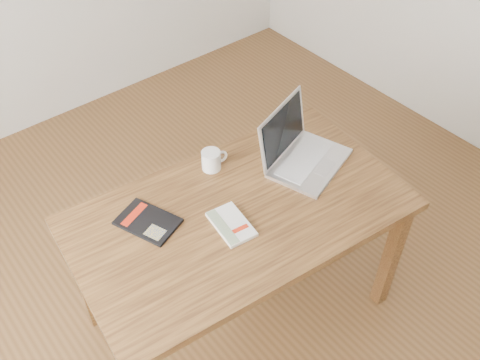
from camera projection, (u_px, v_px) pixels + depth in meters
room at (219, 74)px, 1.87m from camera, size 4.04×4.04×2.70m
desk at (240, 224)px, 2.29m from camera, size 1.48×0.95×0.75m
white_guidebook at (231, 224)px, 2.16m from camera, size 0.15×0.22×0.02m
black_guidebook at (148, 222)px, 2.18m from camera, size 0.24×0.29×0.01m
laptop at (300, 151)px, 2.42m from camera, size 0.45×0.40×0.26m
coffee_mug at (212, 160)px, 2.39m from camera, size 0.12×0.09×0.09m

